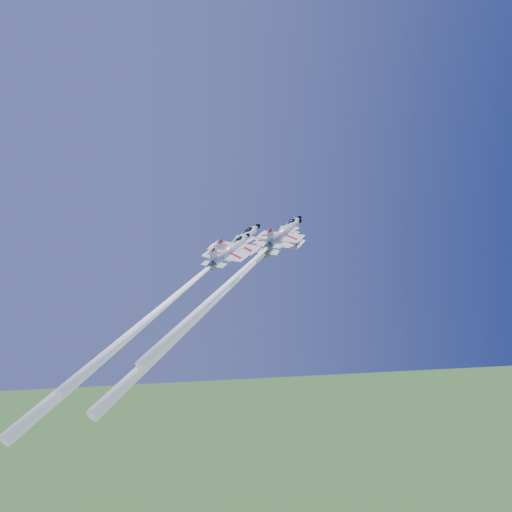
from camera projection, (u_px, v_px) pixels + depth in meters
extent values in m
cylinder|color=silver|center=(281.00, 238.00, 120.04)|extent=(5.89, 8.06, 12.93)
cone|color=silver|center=(297.00, 223.00, 125.95)|extent=(3.43, 3.69, 3.34)
cone|color=black|center=(300.00, 220.00, 127.32)|extent=(1.73, 1.86, 1.68)
cone|color=slate|center=(265.00, 253.00, 114.59)|extent=(3.16, 3.20, 2.26)
ellipsoid|color=black|center=(291.00, 225.00, 123.52)|extent=(3.18, 3.24, 2.51)
cube|color=black|center=(288.00, 227.00, 122.15)|extent=(1.00, 1.02, 0.86)
cube|color=silver|center=(278.00, 242.00, 119.16)|extent=(10.65, 9.92, 3.29)
cube|color=silver|center=(281.00, 233.00, 122.72)|extent=(3.34, 3.21, 1.85)
cube|color=silver|center=(292.00, 235.00, 121.38)|extent=(3.34, 3.21, 1.85)
cube|color=silver|center=(267.00, 252.00, 115.43)|extent=(5.74, 5.34, 1.74)
cube|color=silver|center=(267.00, 243.00, 114.87)|extent=(2.56, 3.09, 4.14)
cube|color=#B4091B|center=(267.00, 235.00, 114.46)|extent=(1.13, 1.20, 1.15)
cube|color=black|center=(282.00, 242.00, 120.49)|extent=(7.55, 7.34, 5.13)
sphere|color=white|center=(264.00, 254.00, 114.38)|extent=(1.20, 1.27, 1.09)
cone|color=white|center=(195.00, 319.00, 95.81)|extent=(14.00, 22.65, 45.18)
cylinder|color=silver|center=(237.00, 244.00, 119.29)|extent=(5.93, 8.12, 13.02)
cone|color=silver|center=(255.00, 228.00, 125.24)|extent=(3.46, 3.72, 3.36)
cone|color=black|center=(259.00, 225.00, 126.62)|extent=(1.74, 1.87, 1.69)
cone|color=slate|center=(219.00, 260.00, 113.80)|extent=(3.18, 3.23, 2.28)
ellipsoid|color=black|center=(249.00, 230.00, 122.80)|extent=(3.21, 3.26, 2.53)
cube|color=black|center=(244.00, 233.00, 121.42)|extent=(1.01, 1.03, 0.87)
cube|color=silver|center=(234.00, 248.00, 118.40)|extent=(10.73, 10.00, 3.32)
cube|color=silver|center=(238.00, 239.00, 121.99)|extent=(3.37, 3.23, 1.86)
cube|color=silver|center=(249.00, 240.00, 120.64)|extent=(3.37, 3.23, 1.86)
cube|color=silver|center=(221.00, 258.00, 114.64)|extent=(5.78, 5.38, 1.75)
cube|color=silver|center=(221.00, 249.00, 114.08)|extent=(2.58, 3.11, 4.17)
cube|color=#B4091B|center=(221.00, 241.00, 113.67)|extent=(1.14, 1.21, 1.16)
cube|color=black|center=(238.00, 248.00, 119.74)|extent=(7.61, 7.39, 5.17)
sphere|color=white|center=(218.00, 260.00, 113.59)|extent=(1.21, 1.28, 1.10)
cone|color=white|center=(134.00, 331.00, 93.99)|extent=(14.64, 23.77, 47.61)
cylinder|color=silver|center=(283.00, 233.00, 112.57)|extent=(5.02, 6.88, 11.03)
cone|color=silver|center=(297.00, 220.00, 117.61)|extent=(2.93, 3.15, 2.85)
cone|color=black|center=(300.00, 217.00, 118.78)|extent=(1.48, 1.59, 1.43)
cone|color=slate|center=(268.00, 247.00, 107.92)|extent=(2.69, 2.73, 1.93)
ellipsoid|color=black|center=(292.00, 222.00, 115.54)|extent=(2.72, 2.76, 2.14)
cube|color=black|center=(289.00, 223.00, 114.37)|extent=(0.85, 0.87, 0.73)
cube|color=silver|center=(280.00, 237.00, 111.82)|extent=(9.09, 8.47, 2.81)
cube|color=silver|center=(282.00, 229.00, 114.86)|extent=(2.85, 2.74, 1.58)
cube|color=silver|center=(293.00, 230.00, 113.71)|extent=(2.85, 2.74, 1.58)
cube|color=silver|center=(270.00, 245.00, 108.63)|extent=(4.90, 4.56, 1.48)
cube|color=silver|center=(270.00, 237.00, 108.16)|extent=(2.19, 2.64, 3.53)
cube|color=#B4091B|center=(270.00, 231.00, 107.81)|extent=(0.97, 1.03, 0.99)
cube|color=black|center=(283.00, 237.00, 112.95)|extent=(6.45, 6.26, 4.38)
sphere|color=white|center=(268.00, 247.00, 107.74)|extent=(1.03, 1.09, 0.93)
cone|color=white|center=(214.00, 297.00, 93.48)|extent=(10.99, 17.63, 34.82)
cylinder|color=silver|center=(228.00, 252.00, 108.09)|extent=(4.83, 6.62, 10.61)
cone|color=silver|center=(245.00, 237.00, 112.93)|extent=(2.82, 3.03, 2.74)
cone|color=black|center=(249.00, 234.00, 114.06)|extent=(1.42, 1.53, 1.37)
cone|color=slate|center=(211.00, 266.00, 103.62)|extent=(2.59, 2.63, 1.86)
ellipsoid|color=black|center=(239.00, 239.00, 110.95)|extent=(2.61, 2.66, 2.06)
cube|color=black|center=(235.00, 241.00, 109.82)|extent=(0.82, 0.84, 0.71)
cube|color=silver|center=(226.00, 255.00, 107.37)|extent=(8.74, 8.14, 2.70)
cube|color=silver|center=(229.00, 247.00, 110.29)|extent=(2.74, 2.63, 1.52)
cube|color=silver|center=(239.00, 248.00, 109.19)|extent=(2.74, 2.63, 1.52)
cube|color=silver|center=(214.00, 264.00, 104.30)|extent=(4.71, 4.38, 1.43)
cube|color=silver|center=(214.00, 256.00, 103.85)|extent=(2.10, 2.54, 3.40)
cube|color=#B4091B|center=(213.00, 250.00, 103.51)|extent=(0.93, 0.99, 0.95)
cube|color=black|center=(229.00, 256.00, 108.46)|extent=(6.20, 6.02, 4.21)
sphere|color=white|center=(211.00, 267.00, 103.45)|extent=(0.99, 1.05, 0.89)
cone|color=white|center=(147.00, 320.00, 89.55)|extent=(10.68, 17.14, 33.91)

